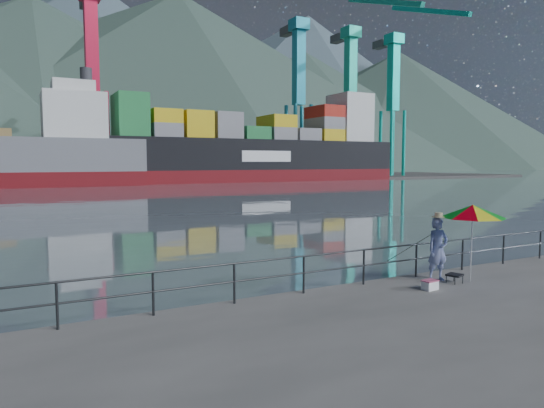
{
  "coord_description": "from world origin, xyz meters",
  "views": [
    {
      "loc": [
        -7.62,
        -9.08,
        3.49
      ],
      "look_at": [
        0.31,
        6.0,
        2.0
      ],
      "focal_mm": 32.0,
      "sensor_mm": 36.0,
      "label": 1
    }
  ],
  "objects_px": {
    "container_ship": "(263,150)",
    "beach_umbrella": "(473,211)",
    "cooler_bag": "(430,285)",
    "fisherman": "(438,249)"
  },
  "relations": [
    {
      "from": "container_ship",
      "to": "beach_umbrella",
      "type": "bearing_deg",
      "value": -112.37
    },
    {
      "from": "cooler_bag",
      "to": "container_ship",
      "type": "xyz_separation_m",
      "value": [
        32.43,
        74.67,
        5.73
      ]
    },
    {
      "from": "fisherman",
      "to": "cooler_bag",
      "type": "xyz_separation_m",
      "value": [
        -0.97,
        -0.67,
        -0.81
      ]
    },
    {
      "from": "fisherman",
      "to": "cooler_bag",
      "type": "bearing_deg",
      "value": -138.39
    },
    {
      "from": "container_ship",
      "to": "cooler_bag",
      "type": "bearing_deg",
      "value": -113.47
    },
    {
      "from": "cooler_bag",
      "to": "beach_umbrella",
      "type": "bearing_deg",
      "value": -0.79
    },
    {
      "from": "cooler_bag",
      "to": "container_ship",
      "type": "height_order",
      "value": "container_ship"
    },
    {
      "from": "fisherman",
      "to": "container_ship",
      "type": "height_order",
      "value": "container_ship"
    },
    {
      "from": "fisherman",
      "to": "container_ship",
      "type": "relative_size",
      "value": 0.03
    },
    {
      "from": "cooler_bag",
      "to": "fisherman",
      "type": "bearing_deg",
      "value": 29.48
    }
  ]
}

